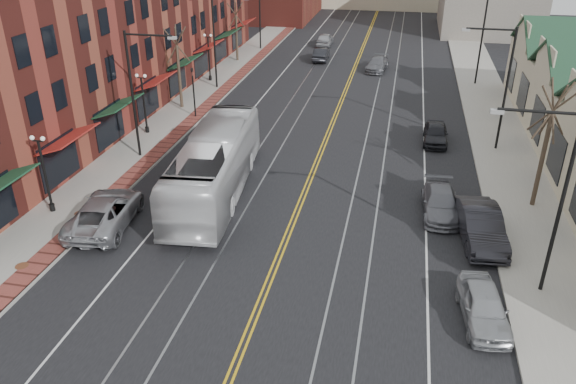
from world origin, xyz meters
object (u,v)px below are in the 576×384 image
at_px(parked_car_d, 435,133).
at_px(transit_bus, 215,165).
at_px(parked_car_b, 481,226).
at_px(parked_car_c, 440,203).
at_px(parked_suv, 105,212).
at_px(parked_car_a, 484,306).

bearing_deg(parked_car_d, transit_bus, -138.82).
xyz_separation_m(parked_car_b, parked_car_d, (-1.80, 12.83, -0.16)).
bearing_deg(parked_car_c, parked_suv, -166.60).
distance_m(transit_bus, parked_car_b, 14.44).
distance_m(parked_suv, parked_car_a, 18.57).
bearing_deg(parked_car_b, parked_car_d, 91.70).
height_order(transit_bus, parked_suv, transit_bus).
xyz_separation_m(parked_car_a, parked_car_d, (-1.37, 19.03, -0.01)).
bearing_deg(transit_bus, parked_car_d, -144.94).
xyz_separation_m(parked_suv, parked_car_c, (16.80, 4.76, -0.15)).
height_order(parked_car_a, parked_car_b, parked_car_b).
xyz_separation_m(parked_suv, parked_car_a, (18.17, -3.84, -0.11)).
bearing_deg(parked_car_c, parked_car_a, -83.38).
distance_m(transit_bus, parked_car_a, 16.22).
distance_m(parked_car_b, parked_car_c, 3.00).
bearing_deg(parked_suv, parked_car_c, -171.52).
bearing_deg(parked_car_c, transit_bus, 178.26).
xyz_separation_m(transit_bus, parked_car_d, (12.44, 10.58, -1.10)).
height_order(transit_bus, parked_car_c, transit_bus).
height_order(parked_suv, parked_car_a, parked_suv).
bearing_deg(parked_car_d, parked_suv, -137.09).
height_order(parked_suv, parked_car_b, parked_car_b).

